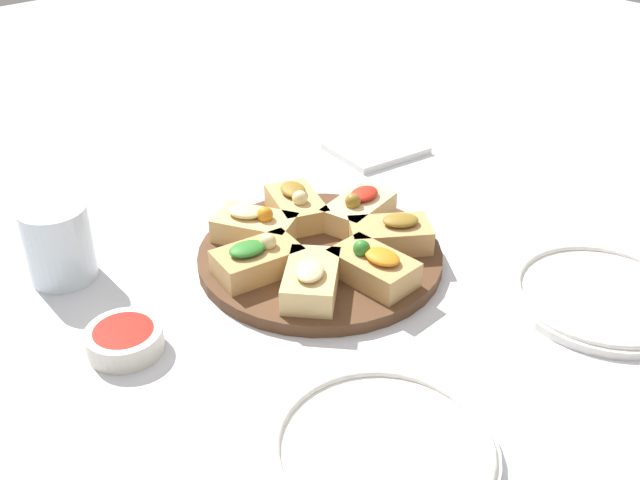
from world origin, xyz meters
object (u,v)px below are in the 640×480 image
Objects in this scene: plate_right at (383,449)px; dipping_bowl at (125,339)px; serving_board at (320,256)px; water_glass at (58,243)px; napkin_stack at (376,148)px; plate_left at (603,295)px.

dipping_bowl is (0.10, -0.28, 0.01)m from plate_right.
water_glass is at bearing -35.55° from serving_board.
napkin_stack is (-0.54, -0.00, -0.04)m from water_glass.
dipping_bowl is at bearing 85.63° from water_glass.
water_glass reaches higher than dipping_bowl.
plate_right is 0.65m from napkin_stack.
plate_left is 1.02× the size of plate_right.
water_glass is 0.69× the size of napkin_stack.
plate_right is 0.47m from water_glass.
water_glass is (0.25, -0.18, 0.04)m from serving_board.
plate_right is 2.56× the size of dipping_bowl.
serving_board is 1.44× the size of plate_left.
water_glass is at bearing -79.33° from plate_right.
plate_right is 2.18× the size of water_glass.
dipping_bowl is (0.27, -0.01, 0.01)m from serving_board.
napkin_stack is (-0.10, -0.47, -0.00)m from plate_left.
serving_board is at bearing 32.97° from napkin_stack.
dipping_bowl reaches higher than serving_board.
serving_board is 0.27m from dipping_bowl.
plate_right is at bearing 58.46° from serving_board.
serving_board is at bearing 144.45° from water_glass.
plate_left is at bearing 133.88° from water_glass.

